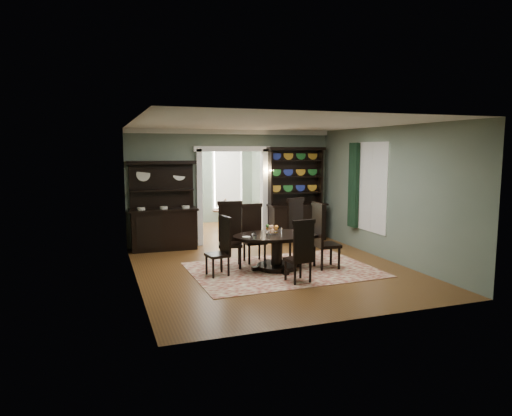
{
  "coord_description": "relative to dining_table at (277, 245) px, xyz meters",
  "views": [
    {
      "loc": [
        -3.4,
        -8.61,
        2.48
      ],
      "look_at": [
        -0.17,
        0.6,
        1.23
      ],
      "focal_mm": 32.0,
      "sensor_mm": 36.0,
      "label": 1
    }
  ],
  "objects": [
    {
      "name": "parlor",
      "position": [
        -0.09,
        5.51,
        1.0
      ],
      "size": [
        3.51,
        3.5,
        3.01
      ],
      "color": "brown",
      "rests_on": "ground"
    },
    {
      "name": "rug",
      "position": [
        0.09,
        -0.11,
        -0.51
      ],
      "size": [
        3.81,
        2.73,
        0.01
      ],
      "primitive_type": "cube",
      "rotation": [
        0.0,
        0.0,
        0.03
      ],
      "color": "maroon",
      "rests_on": "floor"
    },
    {
      "name": "doorway_trim",
      "position": [
        -0.09,
        2.98,
        1.1
      ],
      "size": [
        2.08,
        0.25,
        2.57
      ],
      "color": "silver",
      "rests_on": "floor"
    },
    {
      "name": "chair_far_mid",
      "position": [
        -0.25,
        0.8,
        0.17
      ],
      "size": [
        0.5,
        0.45,
        1.29
      ],
      "rotation": [
        0.0,
        0.0,
        3.14
      ],
      "color": "black",
      "rests_on": "rug"
    },
    {
      "name": "centerpiece",
      "position": [
        -0.1,
        0.02,
        0.29
      ],
      "size": [
        1.31,
        0.84,
        0.22
      ],
      "color": "silver",
      "rests_on": "dining_table"
    },
    {
      "name": "chair_far_right",
      "position": [
        0.79,
        0.66,
        0.22
      ],
      "size": [
        0.67,
        0.66,
        1.4
      ],
      "rotation": [
        0.0,
        0.0,
        3.58
      ],
      "color": "black",
      "rests_on": "rug"
    },
    {
      "name": "parlor_chair_right",
      "position": [
        0.27,
        4.54,
        0.02
      ],
      "size": [
        0.48,
        0.47,
        1.0
      ],
      "rotation": [
        0.0,
        0.0,
        -1.98
      ],
      "color": "#572E19",
      "rests_on": "parlor_floor"
    },
    {
      "name": "sideboard",
      "position": [
        -1.95,
        2.72,
        0.26
      ],
      "size": [
        1.69,
        0.64,
        2.21
      ],
      "rotation": [
        0.0,
        0.0,
        -0.03
      ],
      "color": "black",
      "rests_on": "floor"
    },
    {
      "name": "parlor_chair_left",
      "position": [
        -0.77,
        4.6,
        -0.06
      ],
      "size": [
        0.37,
        0.36,
        0.85
      ],
      "rotation": [
        0.0,
        0.0,
        1.68
      ],
      "color": "#572E19",
      "rests_on": "parlor_floor"
    },
    {
      "name": "right_window",
      "position": [
        2.6,
        0.9,
        1.09
      ],
      "size": [
        0.15,
        1.47,
        2.12
      ],
      "color": "white",
      "rests_on": "wall_right"
    },
    {
      "name": "chair_near",
      "position": [
        0.04,
        -1.1,
        0.12
      ],
      "size": [
        0.5,
        0.48,
        1.21
      ],
      "rotation": [
        0.0,
        0.0,
        0.14
      ],
      "color": "black",
      "rests_on": "rug"
    },
    {
      "name": "dining_table",
      "position": [
        0.0,
        0.0,
        0.0
      ],
      "size": [
        1.88,
        1.75,
        0.74
      ],
      "rotation": [
        0.0,
        0.0,
        -0.01
      ],
      "color": "black",
      "rests_on": "rug"
    },
    {
      "name": "chair_end_right",
      "position": [
        0.9,
        -0.27,
        0.22
      ],
      "size": [
        0.51,
        0.54,
        1.39
      ],
      "rotation": [
        0.0,
        0.0,
        -1.62
      ],
      "color": "black",
      "rests_on": "rug"
    },
    {
      "name": "room",
      "position": [
        -0.09,
        0.02,
        1.06
      ],
      "size": [
        5.51,
        6.01,
        3.01
      ],
      "color": "brown",
      "rests_on": "ground"
    },
    {
      "name": "chair_far_left",
      "position": [
        -0.85,
        0.56,
        0.22
      ],
      "size": [
        0.62,
        0.6,
        1.4
      ],
      "rotation": [
        0.0,
        0.0,
        2.89
      ],
      "color": "black",
      "rests_on": "rug"
    },
    {
      "name": "chair_end_left",
      "position": [
        -1.2,
        -0.06,
        0.11
      ],
      "size": [
        0.48,
        0.5,
        1.18
      ],
      "rotation": [
        0.0,
        0.0,
        1.74
      ],
      "color": "black",
      "rests_on": "rug"
    },
    {
      "name": "welsh_dresser",
      "position": [
        1.65,
        2.7,
        0.41
      ],
      "size": [
        1.64,
        0.6,
        2.55
      ],
      "rotation": [
        0.0,
        0.0,
        -0.0
      ],
      "color": "black",
      "rests_on": "floor"
    },
    {
      "name": "parlor_table",
      "position": [
        0.13,
        4.57,
        -0.07
      ],
      "size": [
        0.73,
        0.73,
        0.67
      ],
      "color": "#572E19",
      "rests_on": "parlor_floor"
    },
    {
      "name": "wall_sconce",
      "position": [
        0.86,
        2.82,
        1.38
      ],
      "size": [
        0.27,
        0.21,
        0.21
      ],
      "color": "gold",
      "rests_on": "back_wall_right"
    }
  ]
}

